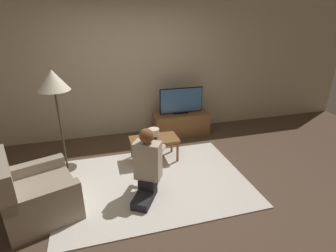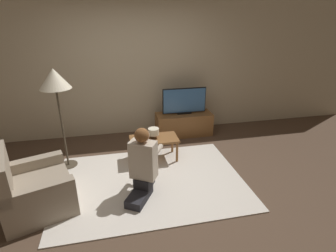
% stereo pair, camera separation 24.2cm
% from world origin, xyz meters
% --- Properties ---
extents(ground_plane, '(10.00, 10.00, 0.00)m').
position_xyz_m(ground_plane, '(0.00, 0.00, 0.00)').
color(ground_plane, brown).
extents(wall_back, '(10.00, 0.06, 2.60)m').
position_xyz_m(wall_back, '(0.00, 1.93, 1.30)').
color(wall_back, beige).
rests_on(wall_back, ground_plane).
extents(rug, '(2.69, 1.93, 0.02)m').
position_xyz_m(rug, '(0.00, 0.00, 0.01)').
color(rug, silver).
rests_on(rug, ground_plane).
extents(tv_stand, '(1.12, 0.43, 0.46)m').
position_xyz_m(tv_stand, '(0.92, 1.54, 0.23)').
color(tv_stand, brown).
rests_on(tv_stand, ground_plane).
extents(tv, '(0.88, 0.08, 0.53)m').
position_xyz_m(tv, '(0.92, 1.54, 0.72)').
color(tv, black).
rests_on(tv, tv_stand).
extents(coffee_table, '(0.79, 0.43, 0.40)m').
position_xyz_m(coffee_table, '(0.16, 0.65, 0.35)').
color(coffee_table, brown).
rests_on(coffee_table, ground_plane).
extents(floor_lamp, '(0.45, 0.45, 1.59)m').
position_xyz_m(floor_lamp, '(-1.25, 0.73, 1.38)').
color(floor_lamp, '#4C4233').
rests_on(floor_lamp, ground_plane).
extents(armchair, '(1.03, 1.06, 0.85)m').
position_xyz_m(armchair, '(-1.51, -0.26, 0.27)').
color(armchair, gray).
rests_on(armchair, ground_plane).
extents(person_kneeling, '(0.62, 0.82, 0.97)m').
position_xyz_m(person_kneeling, '(-0.14, -0.26, 0.49)').
color(person_kneeling, '#232328').
rests_on(person_kneeling, rug).
extents(table_lamp, '(0.18, 0.18, 0.17)m').
position_xyz_m(table_lamp, '(0.15, 0.65, 0.51)').
color(table_lamp, '#4C3823').
rests_on(table_lamp, coffee_table).
extents(remote, '(0.04, 0.15, 0.02)m').
position_xyz_m(remote, '(0.01, 0.56, 0.41)').
color(remote, black).
rests_on(remote, coffee_table).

